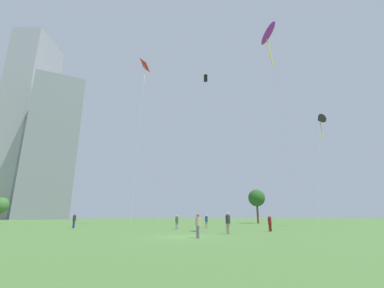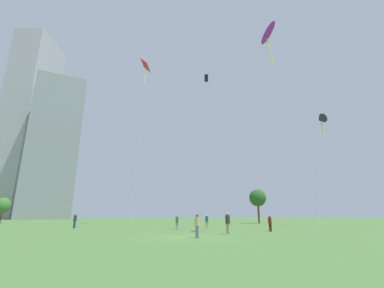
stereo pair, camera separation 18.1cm
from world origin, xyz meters
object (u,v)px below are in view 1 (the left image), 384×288
Objects in this scene: park_tree_0 at (257,198)px; person_standing_3 at (228,221)px; kite_flying_5 at (320,120)px; distant_highrise_1 at (26,122)px; person_standing_1 at (206,220)px; park_tree_1 at (1,205)px; person_standing_0 at (177,221)px; kite_flying_3 at (268,34)px; distant_highrise_0 at (52,147)px; person_standing_2 at (74,220)px; person_standing_6 at (270,222)px; person_standing_5 at (198,224)px; kite_flying_0 at (145,67)px; kite_flying_2 at (206,79)px.

person_standing_3 is at bearing -124.44° from park_tree_0.
kite_flying_5 is 0.17× the size of distant_highrise_1.
person_standing_1 is 0.34× the size of park_tree_1.
park_tree_0 is at bearing -162.75° from person_standing_0.
kite_flying_3 is 116.42m from distant_highrise_0.
person_standing_1 is 0.02× the size of distant_highrise_1.
person_standing_2 is (-16.34, 5.22, 0.07)m from person_standing_1.
person_standing_3 reaches higher than person_standing_6.
park_tree_0 reaches higher than park_tree_1.
park_tree_0 reaches higher than person_standing_2.
distant_highrise_0 is (-35.48, 108.61, 30.77)m from person_standing_5.
person_standing_0 is 34.40m from kite_flying_0.
distant_highrise_0 reaches higher than kite_flying_3.
person_standing_5 is 39.69m from kite_flying_2.
distant_highrise_1 is at bearing 151.76° from person_standing_3.
kite_flying_2 reaches higher than park_tree_1.
park_tree_1 is at bearing 131.99° from kite_flying_3.
kite_flying_3 is at bearing -144.75° from kite_flying_5.
kite_flying_0 is at bearing 128.56° from person_standing_6.
kite_flying_2 is 0.47× the size of distant_highrise_0.
person_standing_5 reaches higher than person_standing_6.
distant_highrise_1 reaches higher than person_standing_3.
person_standing_3 is at bearing -48.84° from distant_highrise_1.
park_tree_0 is at bearing 62.37° from person_standing_2.
person_standing_2 is 21.84m from person_standing_5.
distant_highrise_0 is at bearing -73.10° from person_standing_1.
person_standing_3 reaches higher than person_standing_2.
kite_flying_2 reaches higher than person_standing_3.
person_standing_3 is 1.09× the size of person_standing_5.
person_standing_5 is 32.07m from kite_flying_5.
distant_highrise_1 is (-43.97, 111.90, 48.60)m from person_standing_2.
person_standing_1 is at bearing -46.31° from distant_highrise_1.
kite_flying_3 is 3.07× the size of park_tree_0.
kite_flying_5 is (16.43, 11.61, -3.80)m from kite_flying_3.
person_standing_1 is 34.30m from kite_flying_0.
kite_flying_0 is 0.33× the size of distant_highrise_1.
distant_highrise_1 is at bearing -13.63° from person_standing_5.
park_tree_0 is at bearing -11.55° from park_tree_1.
park_tree_0 is (21.48, 18.63, 4.18)m from person_standing_0.
person_standing_6 is 0.03× the size of distant_highrise_0.
person_standing_6 is 28.73m from park_tree_0.
person_standing_2 reaches higher than person_standing_6.
kite_flying_5 is (35.76, -5.92, 15.46)m from person_standing_2.
kite_flying_2 reaches higher than person_standing_1.
kite_flying_2 is at bearing -145.82° from person_standing_0.
person_standing_2 is at bearing -6.46° from person_standing_5.
person_standing_5 is at bearing -17.12° from person_standing_2.
kite_flying_2 is (4.72, 12.69, 27.85)m from person_standing_1.
kite_flying_5 reaches higher than park_tree_0.
person_standing_5 is at bearing -170.63° from kite_flying_3.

